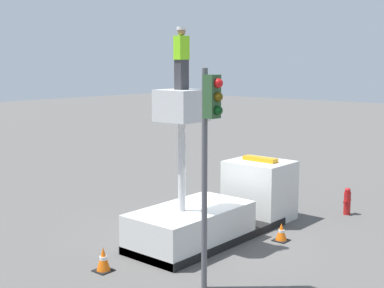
# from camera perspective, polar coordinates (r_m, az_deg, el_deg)

# --- Properties ---
(ground_plane) EXTENTS (120.00, 120.00, 0.00)m
(ground_plane) POSITION_cam_1_polar(r_m,az_deg,el_deg) (17.07, 1.85, -10.00)
(ground_plane) COLOR #565451
(bucket_truck) EXTENTS (6.56, 2.15, 4.71)m
(bucket_truck) POSITION_cam_1_polar(r_m,az_deg,el_deg) (17.22, 3.03, -6.64)
(bucket_truck) COLOR black
(bucket_truck) RESTS_ON ground
(worker) EXTENTS (0.40, 0.26, 1.75)m
(worker) POSITION_cam_1_polar(r_m,az_deg,el_deg) (15.19, -1.13, 9.13)
(worker) COLOR #38383D
(worker) RESTS_ON bucket_truck
(traffic_light_pole) EXTENTS (0.34, 0.57, 5.34)m
(traffic_light_pole) POSITION_cam_1_polar(r_m,az_deg,el_deg) (12.43, 1.86, 0.89)
(traffic_light_pole) COLOR #515156
(traffic_light_pole) RESTS_ON ground
(fire_hydrant) EXTENTS (0.49, 0.25, 0.99)m
(fire_hydrant) POSITION_cam_1_polar(r_m,az_deg,el_deg) (20.28, 16.23, -5.89)
(fire_hydrant) COLOR red
(fire_hydrant) RESTS_ON ground
(traffic_cone_rear) EXTENTS (0.46, 0.46, 0.66)m
(traffic_cone_rear) POSITION_cam_1_polar(r_m,az_deg,el_deg) (14.61, -9.44, -12.08)
(traffic_cone_rear) COLOR black
(traffic_cone_rear) RESTS_ON ground
(traffic_cone_curbside) EXTENTS (0.44, 0.44, 0.57)m
(traffic_cone_curbside) POSITION_cam_1_polar(r_m,az_deg,el_deg) (16.97, 9.51, -9.28)
(traffic_cone_curbside) COLOR black
(traffic_cone_curbside) RESTS_ON ground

